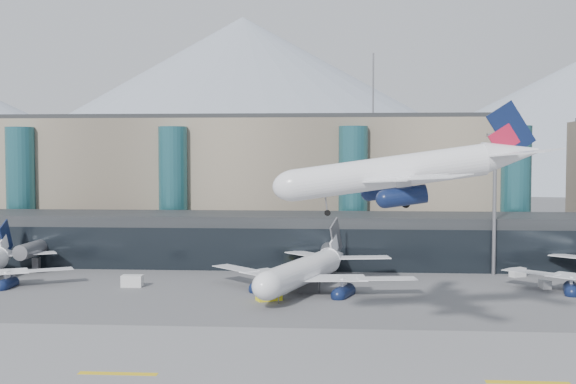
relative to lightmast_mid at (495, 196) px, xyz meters
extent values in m
plane|color=#515154|center=(-30.00, -48.00, -14.42)|extent=(900.00, 900.00, 0.00)
cube|color=slate|center=(-30.00, -63.00, -14.40)|extent=(400.00, 40.00, 0.04)
cube|color=gold|center=(-50.00, -63.00, -14.37)|extent=(8.00, 1.00, 0.02)
cube|color=gold|center=(-10.00, -63.00, -14.37)|extent=(8.00, 1.00, 0.02)
cube|color=black|center=(-30.00, 10.00, -9.42)|extent=(170.00, 18.00, 10.00)
cube|color=black|center=(-30.00, 1.10, -10.42)|extent=(170.00, 0.40, 8.00)
cylinder|color=slate|center=(-85.00, -1.00, -10.22)|extent=(2.80, 14.00, 2.80)
cube|color=slate|center=(-85.00, -1.00, -13.22)|extent=(1.20, 1.20, 2.40)
cylinder|color=slate|center=(-30.00, -1.00, -10.22)|extent=(2.80, 14.00, 2.80)
cube|color=slate|center=(-30.00, -1.00, -13.22)|extent=(1.20, 1.20, 2.40)
cube|color=gray|center=(-55.00, 42.00, 0.58)|extent=(130.00, 30.00, 30.00)
cube|color=black|center=(-55.00, 42.00, 16.08)|extent=(123.50, 28.00, 1.00)
cylinder|color=#245C65|center=(-100.00, 26.00, -0.42)|extent=(6.40, 6.40, 28.00)
cylinder|color=#245C65|center=(-65.00, 26.00, -0.42)|extent=(6.40, 6.40, 28.00)
cylinder|color=#245C65|center=(-25.00, 26.00, -0.42)|extent=(6.40, 6.40, 28.00)
cylinder|color=#245C65|center=(10.00, 26.00, -0.42)|extent=(6.40, 6.40, 28.00)
cylinder|color=slate|center=(-20.00, 42.00, 23.58)|extent=(0.40, 0.40, 16.00)
cone|color=gray|center=(-90.00, 332.00, 40.58)|extent=(400.00, 400.00, 110.00)
cylinder|color=slate|center=(0.00, 0.00, -1.92)|extent=(0.70, 0.70, 25.00)
cube|color=slate|center=(0.00, 0.00, 10.88)|extent=(3.00, 1.20, 0.60)
cylinder|color=white|center=(-20.60, -50.05, 6.75)|extent=(22.01, 5.83, 3.60)
ellipsoid|color=white|center=(-31.42, -51.17, 6.75)|extent=(5.39, 4.11, 3.60)
cone|color=white|center=(-6.69, -48.61, 6.93)|extent=(6.55, 4.23, 3.60)
cube|color=white|center=(-18.25, -57.62, 6.16)|extent=(12.52, 16.05, 0.18)
cylinder|color=#0D183C|center=(-19.68, -55.89, 4.32)|extent=(4.53, 2.42, 1.98)
cube|color=white|center=(-6.24, -52.94, 7.11)|extent=(7.09, 8.44, 0.14)
cube|color=white|center=(-19.86, -42.16, 6.16)|extent=(10.07, 16.41, 0.18)
cylinder|color=#0D183C|center=(-20.90, -44.15, 4.32)|extent=(4.53, 2.42, 1.98)
cube|color=white|center=(-7.14, -44.28, 7.11)|extent=(5.92, 8.66, 0.14)
cube|color=#0D183C|center=(-6.38, -48.58, 9.81)|extent=(5.38, 0.77, 6.35)
cube|color=#AF1532|center=(-7.31, -48.67, 8.73)|extent=(3.61, 0.62, 3.47)
cylinder|color=slate|center=(-28.17, -50.84, 4.41)|extent=(0.15, 0.15, 2.88)
cylinder|color=black|center=(-28.17, -50.84, 3.15)|extent=(0.66, 0.29, 0.64)
cylinder|color=black|center=(-19.45, -52.11, 3.15)|extent=(0.85, 0.40, 0.82)
cylinder|color=black|center=(-19.90, -47.80, 3.15)|extent=(0.85, 0.40, 0.82)
cone|color=white|center=(-89.60, -1.90, -9.88)|extent=(4.22, 6.90, 3.90)
cube|color=white|center=(-80.56, -14.92, -10.72)|extent=(17.52, 12.88, 0.19)
cylinder|color=#0D183C|center=(-82.51, -16.36, -12.71)|extent=(2.37, 4.80, 2.14)
cube|color=white|center=(-84.90, -1.67, -9.69)|extent=(9.22, 7.36, 0.16)
cube|color=#0D183C|center=(-89.62, -1.56, -6.76)|extent=(0.52, 5.82, 6.86)
cube|color=white|center=(-89.57, -2.57, -7.93)|extent=(0.46, 3.90, 3.75)
cylinder|color=white|center=(-33.24, -17.85, -9.73)|extent=(12.18, 25.39, 4.21)
ellipsoid|color=white|center=(-37.34, -29.86, -9.73)|extent=(5.88, 6.93, 4.21)
cone|color=white|center=(-27.97, -2.40, -9.52)|extent=(6.32, 8.22, 4.21)
cube|color=white|center=(-24.07, -19.06, -10.43)|extent=(18.69, 8.08, 0.21)
cylinder|color=#0D183C|center=(-26.60, -19.73, -12.57)|extent=(3.83, 5.55, 2.31)
cube|color=white|center=(-23.16, -4.04, -9.31)|extent=(9.89, 5.08, 0.17)
cube|color=white|center=(-41.23, -13.20, -10.43)|extent=(17.35, 17.01, 0.21)
cylinder|color=#0D183C|center=(-39.64, -15.28, -12.57)|extent=(3.83, 5.55, 2.31)
cube|color=white|center=(-32.77, -0.76, -9.31)|extent=(9.10, 9.36, 0.17)
cube|color=slate|center=(-27.85, -2.05, -6.15)|extent=(2.27, 6.03, 7.41)
cube|color=white|center=(-28.20, -3.08, -7.42)|extent=(1.64, 4.07, 4.05)
cylinder|color=slate|center=(-36.11, -26.26, -12.47)|extent=(0.17, 0.17, 3.37)
cylinder|color=black|center=(-36.11, -26.26, -13.94)|extent=(0.49, 0.79, 0.75)
cylinder|color=black|center=(-30.50, -17.63, -13.94)|extent=(0.66, 1.03, 0.96)
cylinder|color=black|center=(-35.27, -16.00, -13.94)|extent=(0.66, 1.03, 0.96)
cube|color=white|center=(7.24, -13.07, -10.52)|extent=(17.49, 15.91, 0.21)
cylinder|color=#0D183C|center=(8.94, -14.97, -12.62)|extent=(3.43, 5.37, 2.26)
cube|color=silver|center=(-62.10, -16.38, -13.46)|extent=(3.45, 1.98, 1.92)
cube|color=yellow|center=(-37.74, -6.98, -13.72)|extent=(1.81, 2.61, 1.40)
cube|color=#4A4A4F|center=(-32.81, -18.62, -13.45)|extent=(3.56, 2.01, 1.93)
cube|color=silver|center=(3.81, -2.00, -13.62)|extent=(3.17, 2.71, 1.60)
cube|color=silver|center=(5.50, -13.02, -13.73)|extent=(1.58, 2.47, 1.38)
cube|color=yellow|center=(-38.50, -25.89, -13.41)|extent=(4.13, 3.33, 2.02)
camera|label=1|loc=(-28.12, -132.30, 7.45)|focal=45.00mm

